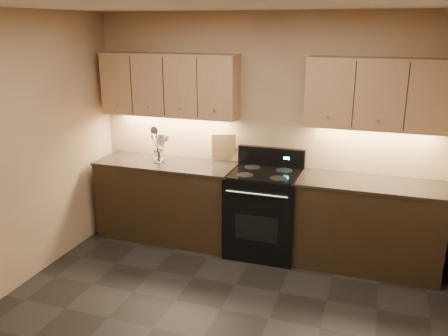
{
  "coord_description": "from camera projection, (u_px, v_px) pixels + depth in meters",
  "views": [
    {
      "loc": [
        1.22,
        -3.06,
        2.45
      ],
      "look_at": [
        -0.31,
        1.45,
        1.01
      ],
      "focal_mm": 38.0,
      "sensor_mm": 36.0,
      "label": 1
    }
  ],
  "objects": [
    {
      "name": "upper_cab_left",
      "position": [
        169.0,
        85.0,
        5.36
      ],
      "size": [
        1.6,
        0.3,
        0.7
      ],
      "primitive_type": "cube",
      "color": "tan",
      "rests_on": "wall_back"
    },
    {
      "name": "cutting_board",
      "position": [
        224.0,
        147.0,
        5.46
      ],
      "size": [
        0.29,
        0.18,
        0.34
      ],
      "primitive_type": "cube",
      "rotation": [
        0.25,
        0.0,
        0.29
      ],
      "color": "tan",
      "rests_on": "counter_left"
    },
    {
      "name": "wall_back",
      "position": [
        266.0,
        132.0,
        5.3
      ],
      "size": [
        4.0,
        0.04,
        2.6
      ],
      "primitive_type": "cube",
      "color": "tan",
      "rests_on": "ground"
    },
    {
      "name": "upper_cab_right",
      "position": [
        380.0,
        94.0,
        4.66
      ],
      "size": [
        1.44,
        0.3,
        0.7
      ],
      "primitive_type": "cube",
      "color": "tan",
      "rests_on": "wall_back"
    },
    {
      "name": "steel_spatula",
      "position": [
        161.0,
        147.0,
        5.44
      ],
      "size": [
        0.22,
        0.12,
        0.34
      ],
      "primitive_type": null,
      "rotation": [
        0.12,
        -0.37,
        -0.39
      ],
      "color": "silver",
      "rests_on": "utensil_crock"
    },
    {
      "name": "outlet_plate",
      "position": [
        161.0,
        139.0,
        5.74
      ],
      "size": [
        0.08,
        0.01,
        0.12
      ],
      "primitive_type": "cube",
      "color": "#B2B5BA",
      "rests_on": "wall_back"
    },
    {
      "name": "wooden_spoon",
      "position": [
        157.0,
        147.0,
        5.44
      ],
      "size": [
        0.17,
        0.14,
        0.32
      ],
      "primitive_type": null,
      "rotation": [
        -0.17,
        0.39,
        0.17
      ],
      "color": "tan",
      "rests_on": "utensil_crock"
    },
    {
      "name": "ceiling",
      "position": [
        198.0,
        1.0,
        3.11
      ],
      "size": [
        4.0,
        4.0,
        0.0
      ],
      "primitive_type": "plane",
      "rotation": [
        3.14,
        0.0,
        0.0
      ],
      "color": "silver",
      "rests_on": "wall_back"
    },
    {
      "name": "counter_right",
      "position": [
        368.0,
        225.0,
        4.91
      ],
      "size": [
        1.46,
        0.62,
        0.93
      ],
      "color": "black",
      "rests_on": "ground"
    },
    {
      "name": "counter_left",
      "position": [
        168.0,
        200.0,
        5.61
      ],
      "size": [
        1.62,
        0.62,
        0.93
      ],
      "color": "black",
      "rests_on": "ground"
    },
    {
      "name": "utensil_crock",
      "position": [
        159.0,
        157.0,
        5.47
      ],
      "size": [
        0.15,
        0.15,
        0.14
      ],
      "color": "white",
      "rests_on": "counter_left"
    },
    {
      "name": "black_turner",
      "position": [
        159.0,
        145.0,
        5.41
      ],
      "size": [
        0.16,
        0.16,
        0.39
      ],
      "primitive_type": null,
      "rotation": [
        -0.19,
        -0.1,
        0.33
      ],
      "color": "black",
      "rests_on": "utensil_crock"
    },
    {
      "name": "steel_skimmer",
      "position": [
        161.0,
        145.0,
        5.4
      ],
      "size": [
        0.19,
        0.13,
        0.4
      ],
      "primitive_type": null,
      "rotation": [
        -0.1,
        -0.23,
        0.15
      ],
      "color": "silver",
      "rests_on": "utensil_crock"
    },
    {
      "name": "stove",
      "position": [
        264.0,
        211.0,
        5.22
      ],
      "size": [
        0.76,
        0.68,
        1.14
      ],
      "color": "black",
      "rests_on": "ground"
    }
  ]
}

